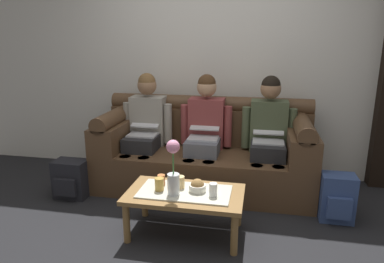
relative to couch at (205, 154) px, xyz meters
The scene contains 15 objects.
ground_plane 1.23m from the couch, 90.00° to the right, with size 14.00×14.00×0.00m, color black.
back_wall_patterned 1.20m from the couch, 90.00° to the left, with size 6.00×0.12×2.90m, color silver.
couch is the anchor object (origin of this frame).
person_left 0.72m from the couch, behind, with size 0.56×0.67×1.22m.
person_middle 0.29m from the couch, 90.00° to the right, with size 0.56×0.67×1.22m.
person_right 0.72m from the couch, ahead, with size 0.56×0.67×1.22m.
coffee_table 1.01m from the couch, 90.00° to the right, with size 0.96×0.54×0.38m.
flower_vase 1.11m from the couch, 93.90° to the right, with size 0.11×0.11×0.45m.
snack_bowl 1.00m from the couch, 84.16° to the right, with size 0.14×0.14×0.11m.
cup_near_left 0.96m from the couch, 103.34° to the right, with size 0.07×0.07×0.09m, color #B26633.
cup_near_right 1.08m from the couch, 77.20° to the right, with size 0.06×0.06×0.11m, color white.
cup_far_center 0.95m from the couch, 93.33° to the right, with size 0.08×0.08×0.10m, color #DBB77A.
cup_far_left 1.06m from the couch, 101.34° to the right, with size 0.07×0.07×0.11m, color gold.
backpack_right 1.39m from the couch, 22.30° to the right, with size 0.29×0.25×0.43m.
backpack_left 1.42m from the couch, 156.70° to the right, with size 0.33×0.26×0.39m.
Camera 1 is at (0.57, -2.40, 1.59)m, focal length 32.71 mm.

